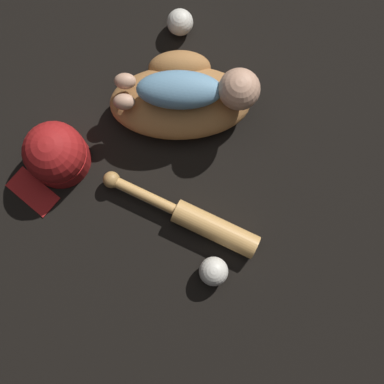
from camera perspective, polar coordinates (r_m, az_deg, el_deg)
name	(u,v)px	position (r m, az deg, el deg)	size (l,w,h in m)	color
ground_plane	(178,94)	(1.52, -1.48, 10.42)	(6.00, 6.00, 0.00)	black
baseball_glove	(180,97)	(1.46, -1.27, 10.13)	(0.40, 0.27, 0.11)	#A8703D
baby_figure	(198,90)	(1.36, 0.69, 10.86)	(0.37, 0.12, 0.11)	#6693B2
baseball_bat	(198,221)	(1.40, 0.59, -3.06)	(0.43, 0.20, 0.06)	tan
baseball	(214,271)	(1.38, 2.32, -8.45)	(0.08, 0.08, 0.08)	silver
baseball_spare	(180,22)	(1.56, -1.29, 17.64)	(0.07, 0.07, 0.07)	silver
baseball_cap	(55,154)	(1.44, -14.38, 3.93)	(0.22, 0.24, 0.16)	maroon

